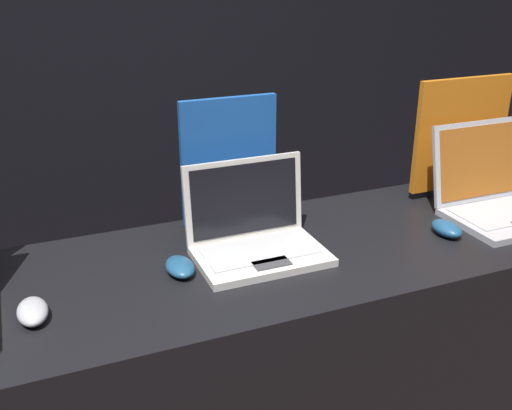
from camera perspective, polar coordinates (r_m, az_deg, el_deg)
wall_back at (r=3.16m, az=-12.82°, el=15.91°), size 8.00×0.05×2.80m
display_counter at (r=1.89m, az=0.20°, el=-18.45°), size 2.06×0.62×1.00m
mouse_front at (r=1.43m, az=-20.51°, el=-9.47°), size 0.07×0.12×0.04m
laptop_middle at (r=1.60m, az=0.00°, el=-2.66°), size 0.34×0.25×0.24m
mouse_middle at (r=1.53m, az=-7.26°, el=-5.86°), size 0.07×0.11×0.04m
promo_stand_middle at (r=1.72m, az=-2.43°, el=3.63°), size 0.28×0.07×0.39m
laptop_back at (r=1.99m, az=22.07°, el=0.91°), size 0.36×0.32×0.27m
mouse_back at (r=1.80m, az=17.69°, el=-2.15°), size 0.07×0.11×0.04m
promo_stand_back at (r=2.09m, az=18.89°, el=5.88°), size 0.36×0.07×0.39m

